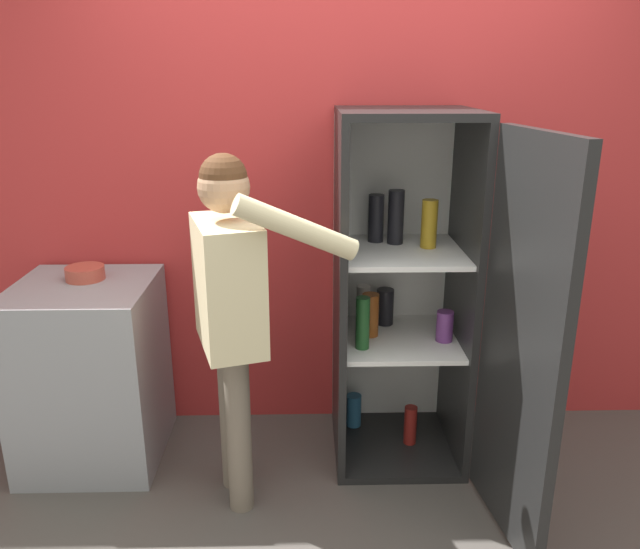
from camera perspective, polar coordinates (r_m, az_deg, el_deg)
ground_plane at (r=2.85m, az=3.54°, el=-22.36°), size 12.00×12.00×0.00m
wall_back at (r=3.20m, az=2.52°, el=7.77°), size 7.00×0.06×2.55m
refrigerator at (r=2.93m, az=9.15°, el=-2.27°), size 0.74×1.24×1.69m
person at (r=2.59m, az=-8.15°, el=-1.71°), size 0.71×0.54×1.55m
counter at (r=3.27m, az=-20.17°, el=-8.38°), size 0.64×0.65×0.90m
bowl at (r=3.17m, az=-20.68°, el=0.13°), size 0.18×0.18×0.06m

